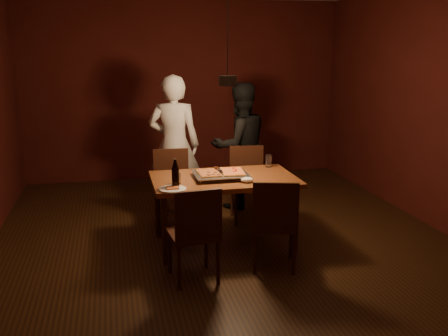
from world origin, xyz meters
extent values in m
plane|color=#36200E|center=(0.00, 0.00, 0.00)|extent=(6.00, 6.00, 0.00)
plane|color=#4C1611|center=(0.00, 3.00, 1.40)|extent=(5.00, 0.00, 5.00)
plane|color=#4C1611|center=(0.00, -3.00, 1.40)|extent=(5.00, 0.00, 5.00)
plane|color=#4C1611|center=(2.50, 0.00, 1.40)|extent=(0.00, 6.00, 6.00)
cube|color=brown|center=(-0.04, 0.00, 0.72)|extent=(1.50, 0.90, 0.05)
cylinder|color=#38190F|center=(-0.71, -0.37, 0.35)|extent=(0.06, 0.06, 0.70)
cylinder|color=#38190F|center=(0.63, -0.37, 0.35)|extent=(0.06, 0.06, 0.70)
cylinder|color=#38190F|center=(-0.71, 0.37, 0.35)|extent=(0.06, 0.06, 0.70)
cylinder|color=#38190F|center=(0.63, 0.37, 0.35)|extent=(0.06, 0.06, 0.70)
cube|color=#38190F|center=(-0.49, 0.72, 0.43)|extent=(0.44, 0.44, 0.04)
cube|color=#38190F|center=(-0.49, 0.91, 0.67)|extent=(0.42, 0.05, 0.45)
cube|color=#38190F|center=(0.43, 0.70, 0.43)|extent=(0.46, 0.46, 0.04)
cube|color=#38190F|center=(0.45, 0.89, 0.67)|extent=(0.42, 0.07, 0.45)
cube|color=#38190F|center=(-0.49, -0.72, 0.43)|extent=(0.47, 0.47, 0.04)
cube|color=#38190F|center=(-0.47, -0.91, 0.67)|extent=(0.42, 0.08, 0.45)
cube|color=#38190F|center=(0.31, -0.64, 0.43)|extent=(0.52, 0.52, 0.04)
cube|color=#38190F|center=(0.26, -0.82, 0.67)|extent=(0.41, 0.15, 0.45)
cube|color=silver|center=(-0.07, -0.01, 0.77)|extent=(0.56, 0.47, 0.05)
cube|color=maroon|center=(-0.20, 0.01, 0.81)|extent=(0.22, 0.35, 0.02)
cube|color=gold|center=(0.06, 0.00, 0.81)|extent=(0.26, 0.38, 0.02)
cylinder|color=black|center=(-0.58, -0.25, 0.84)|extent=(0.07, 0.07, 0.18)
cone|color=black|center=(-0.58, -0.25, 0.98)|extent=(0.07, 0.07, 0.10)
cylinder|color=black|center=(-0.58, -0.28, 0.84)|extent=(0.07, 0.07, 0.18)
cone|color=black|center=(-0.58, -0.28, 0.97)|extent=(0.07, 0.07, 0.10)
cylinder|color=silver|center=(-0.54, -0.13, 0.80)|extent=(0.07, 0.07, 0.11)
cylinder|color=silver|center=(0.56, 0.34, 0.82)|extent=(0.07, 0.07, 0.14)
cylinder|color=white|center=(-0.62, -0.35, 0.76)|extent=(0.26, 0.26, 0.02)
cube|color=gold|center=(-0.62, -0.35, 0.77)|extent=(0.12, 0.09, 0.01)
ellipsoid|color=white|center=(0.14, -0.24, 0.78)|extent=(0.13, 0.10, 0.05)
imported|color=silver|center=(-0.40, 1.25, 0.88)|extent=(0.73, 0.58, 1.75)
imported|color=black|center=(0.47, 1.26, 0.82)|extent=(0.91, 0.78, 1.64)
cylinder|color=black|center=(0.00, 0.00, 1.75)|extent=(0.18, 0.18, 0.10)
cylinder|color=black|center=(0.00, 0.00, 2.30)|extent=(0.01, 0.01, 1.00)
camera|label=1|loc=(-1.16, -4.92, 2.08)|focal=40.00mm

